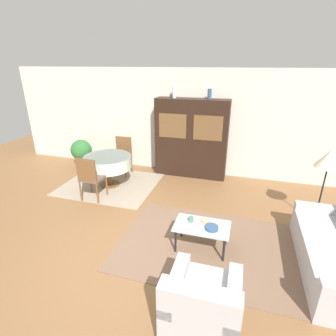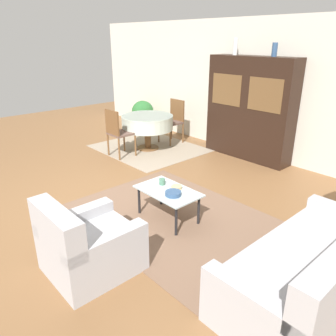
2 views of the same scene
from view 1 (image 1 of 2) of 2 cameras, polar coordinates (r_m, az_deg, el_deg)
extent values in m
plane|color=brown|center=(4.40, -8.08, -18.06)|extent=(14.00, 14.00, 0.00)
cube|color=beige|center=(6.98, 3.67, 9.87)|extent=(10.00, 0.06, 2.70)
cube|color=brown|center=(4.55, 9.05, -16.46)|extent=(2.97, 2.05, 0.01)
cube|color=gray|center=(6.67, -12.41, -3.44)|extent=(2.22, 1.91, 0.01)
cube|color=#B2B2B7|center=(5.22, 30.99, -7.66)|extent=(0.93, 0.16, 0.12)
cube|color=#B2B2B7|center=(3.41, 7.54, -27.88)|extent=(0.81, 0.88, 0.44)
cube|color=#B2B2B7|center=(2.87, 6.74, -27.58)|extent=(0.81, 0.20, 0.40)
cube|color=#B2B2B7|center=(3.24, 1.65, -23.65)|extent=(0.16, 0.88, 0.12)
cube|color=#B2B2B7|center=(3.19, 14.15, -25.39)|extent=(0.16, 0.88, 0.12)
cylinder|color=black|center=(4.27, 1.64, -15.55)|extent=(0.04, 0.04, 0.40)
cylinder|color=black|center=(4.19, 12.05, -17.01)|extent=(0.04, 0.04, 0.40)
cylinder|color=black|center=(4.59, 2.98, -12.56)|extent=(0.04, 0.04, 0.40)
cylinder|color=black|center=(4.52, 12.54, -13.82)|extent=(0.04, 0.04, 0.40)
cube|color=silver|center=(4.25, 7.40, -12.45)|extent=(0.87, 0.53, 0.02)
cube|color=black|center=(6.76, 5.07, 6.39)|extent=(1.83, 0.42, 2.00)
cube|color=brown|center=(6.57, 0.98, 9.15)|extent=(0.70, 0.01, 0.60)
cube|color=brown|center=(6.40, 8.68, 8.55)|extent=(0.70, 0.01, 0.60)
cylinder|color=brown|center=(6.63, -12.54, -3.42)|extent=(0.48, 0.48, 0.03)
cylinder|color=brown|center=(6.55, -12.68, -1.79)|extent=(0.14, 0.14, 0.44)
cylinder|color=beige|center=(6.41, -12.96, 1.26)|extent=(1.11, 1.11, 0.30)
cylinder|color=beige|center=(6.36, -13.06, 2.39)|extent=(1.12, 1.12, 0.03)
cylinder|color=brown|center=(6.26, -16.44, -3.24)|extent=(0.04, 0.04, 0.46)
cylinder|color=brown|center=(6.06, -13.21, -3.75)|extent=(0.04, 0.04, 0.46)
cylinder|color=brown|center=(5.96, -18.48, -4.81)|extent=(0.04, 0.04, 0.46)
cylinder|color=brown|center=(5.76, -15.14, -5.41)|extent=(0.04, 0.04, 0.46)
cube|color=brown|center=(5.90, -16.07, -2.11)|extent=(0.44, 0.44, 0.04)
cube|color=brown|center=(5.65, -17.40, -0.47)|extent=(0.44, 0.04, 0.49)
cylinder|color=brown|center=(6.85, -9.26, -0.35)|extent=(0.04, 0.04, 0.46)
cylinder|color=brown|center=(7.03, -12.24, 0.01)|extent=(0.04, 0.04, 0.46)
cylinder|color=brown|center=(7.19, -7.90, 0.83)|extent=(0.04, 0.04, 0.46)
cylinder|color=brown|center=(7.36, -10.78, 1.14)|extent=(0.04, 0.04, 0.46)
cube|color=brown|center=(7.02, -10.18, 2.31)|extent=(0.44, 0.44, 0.04)
cube|color=brown|center=(7.11, -9.62, 4.83)|extent=(0.44, 0.04, 0.49)
cylinder|color=black|center=(5.77, 29.22, -10.18)|extent=(0.28, 0.28, 0.02)
cylinder|color=black|center=(5.51, 30.33, -5.06)|extent=(0.03, 0.03, 1.13)
cone|color=beige|center=(5.27, 31.78, 1.80)|extent=(0.45, 0.45, 0.33)
cylinder|color=#4C7A60|center=(4.30, 5.02, -11.05)|extent=(0.08, 0.08, 0.09)
cylinder|color=#33517A|center=(4.18, 9.47, -12.71)|extent=(0.21, 0.21, 0.05)
cylinder|color=tan|center=(4.33, 8.26, -11.34)|extent=(0.15, 0.15, 0.04)
cylinder|color=white|center=(6.65, 1.39, 16.36)|extent=(0.09, 0.09, 0.32)
cylinder|color=#33517A|center=(6.49, 9.03, 15.62)|extent=(0.10, 0.10, 0.24)
cylinder|color=#93664C|center=(8.00, -18.04, 1.23)|extent=(0.25, 0.25, 0.24)
sphere|color=#2D6B33|center=(7.89, -18.36, 3.74)|extent=(0.59, 0.59, 0.59)
camera|label=2|loc=(2.63, 83.26, -9.24)|focal=35.00mm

